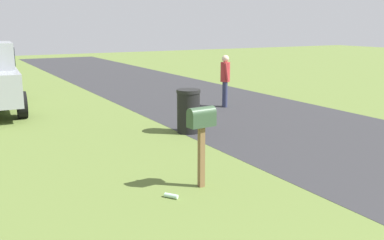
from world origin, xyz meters
name	(u,v)px	position (x,y,z in m)	size (l,w,h in m)	color
mailbox	(201,124)	(6.56, -0.07, 1.06)	(0.24, 0.47, 1.33)	brown
trash_bin	(188,111)	(9.86, -1.66, 0.54)	(0.59, 0.59, 1.07)	black
pedestrian	(225,77)	(12.23, -4.31, 0.96)	(0.46, 0.33, 1.66)	#2D3351
litter_bottle_by_mailbox	(171,196)	(6.37, 0.58, 0.04)	(0.07, 0.07, 0.22)	#B2D8BF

